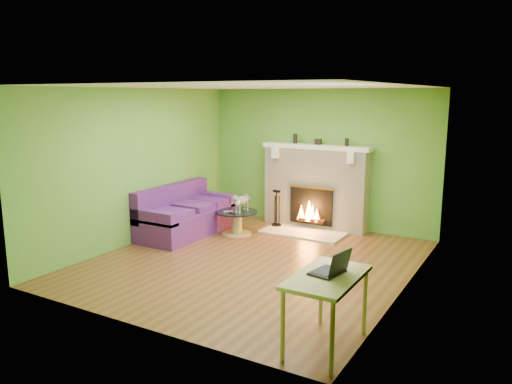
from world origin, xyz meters
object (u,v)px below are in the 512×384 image
Objects in this scene: sofa at (185,215)px; desk at (327,284)px; coffee_table at (237,221)px; cat at (242,202)px.

desk is at bearing -34.47° from sofa.
coffee_table is at bearing 27.44° from sofa.
sofa is 4.63m from desk.
cat is at bearing 27.86° from sofa.
sofa reaches higher than coffee_table.
desk is at bearing -46.01° from cat.
desk and cat have the same top height.
coffee_table is (0.84, 0.44, -0.09)m from sofa.
sofa is at bearing 145.53° from desk.
sofa is 0.95m from coffee_table.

